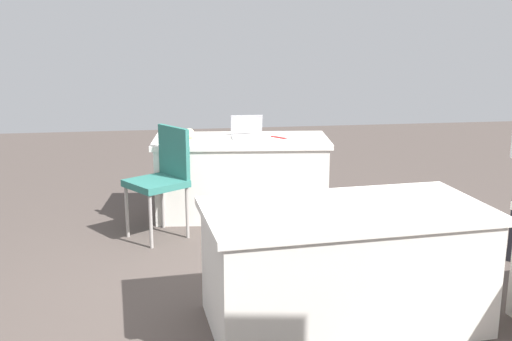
% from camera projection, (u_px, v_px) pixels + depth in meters
% --- Properties ---
extents(ground_plane, '(14.40, 14.40, 0.00)m').
position_uv_depth(ground_plane, '(249.00, 311.00, 4.17)').
color(ground_plane, '#4C423D').
extents(table_foreground, '(1.76, 0.94, 0.77)m').
position_uv_depth(table_foreground, '(241.00, 176.00, 6.16)').
color(table_foreground, silver).
rests_on(table_foreground, ground).
extents(table_mid_right, '(1.82, 1.03, 0.77)m').
position_uv_depth(table_mid_right, '(344.00, 265.00, 3.93)').
color(table_mid_right, silver).
rests_on(table_mid_right, ground).
extents(chair_tucked_left, '(0.61, 0.61, 0.98)m').
position_uv_depth(chair_tucked_left, '(163.00, 174.00, 5.49)').
color(chair_tucked_left, '#9E9993').
rests_on(chair_tucked_left, ground).
extents(laptop_silver, '(0.33, 0.30, 0.21)m').
position_uv_depth(laptop_silver, '(248.00, 133.00, 6.13)').
color(laptop_silver, silver).
rests_on(laptop_silver, table_foreground).
extents(yarn_ball, '(0.10, 0.10, 0.10)m').
position_uv_depth(yarn_ball, '(189.00, 134.00, 6.03)').
color(yarn_ball, beige).
rests_on(yarn_ball, table_foreground).
extents(scissors_red, '(0.14, 0.16, 0.01)m').
position_uv_depth(scissors_red, '(279.00, 137.00, 6.10)').
color(scissors_red, red).
rests_on(scissors_red, table_foreground).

